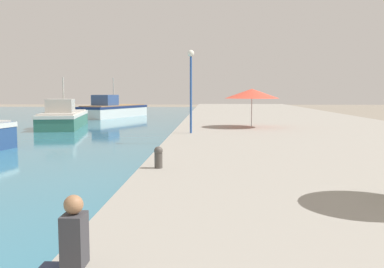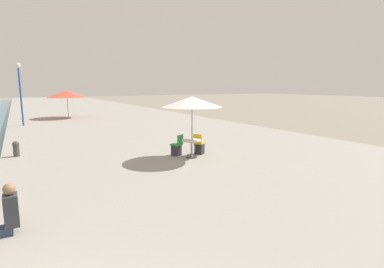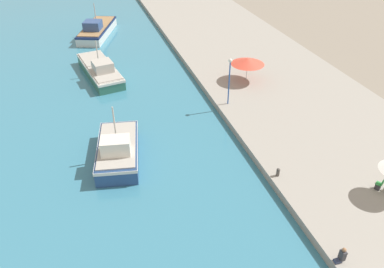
{
  "view_description": "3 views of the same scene",
  "coord_description": "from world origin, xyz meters",
  "px_view_note": "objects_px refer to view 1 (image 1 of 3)",
  "views": [
    {
      "loc": [
        2.13,
        -0.69,
        2.92
      ],
      "look_at": [
        1.5,
        14.26,
        1.45
      ],
      "focal_mm": 40.0,
      "sensor_mm": 36.0,
      "label": 1
    },
    {
      "loc": [
        0.76,
        -2.49,
        3.62
      ],
      "look_at": [
        6.86,
        7.92,
        1.65
      ],
      "focal_mm": 28.0,
      "sensor_mm": 36.0,
      "label": 2
    },
    {
      "loc": [
        -11.34,
        -6.16,
        18.11
      ],
      "look_at": [
        -4.0,
        18.0,
        1.25
      ],
      "focal_mm": 35.0,
      "sensor_mm": 36.0,
      "label": 3
    }
  ],
  "objects_px": {
    "mooring_bollard": "(158,157)",
    "cafe_umbrella_white": "(252,94)",
    "fishing_boat_far": "(113,109)",
    "person_at_quay": "(71,242)",
    "lamppost": "(191,77)",
    "fishing_boat_mid": "(64,117)"
  },
  "relations": [
    {
      "from": "fishing_boat_mid",
      "to": "person_at_quay",
      "type": "height_order",
      "value": "fishing_boat_mid"
    },
    {
      "from": "fishing_boat_mid",
      "to": "cafe_umbrella_white",
      "type": "height_order",
      "value": "fishing_boat_mid"
    },
    {
      "from": "fishing_boat_mid",
      "to": "person_at_quay",
      "type": "relative_size",
      "value": 9.58
    },
    {
      "from": "mooring_bollard",
      "to": "lamppost",
      "type": "relative_size",
      "value": 0.14
    },
    {
      "from": "fishing_boat_far",
      "to": "person_at_quay",
      "type": "relative_size",
      "value": 10.09
    },
    {
      "from": "mooring_bollard",
      "to": "person_at_quay",
      "type": "bearing_deg",
      "value": -91.07
    },
    {
      "from": "person_at_quay",
      "to": "mooring_bollard",
      "type": "relative_size",
      "value": 1.6
    },
    {
      "from": "cafe_umbrella_white",
      "to": "person_at_quay",
      "type": "height_order",
      "value": "cafe_umbrella_white"
    },
    {
      "from": "mooring_bollard",
      "to": "lamppost",
      "type": "height_order",
      "value": "lamppost"
    },
    {
      "from": "cafe_umbrella_white",
      "to": "person_at_quay",
      "type": "bearing_deg",
      "value": -100.83
    },
    {
      "from": "cafe_umbrella_white",
      "to": "mooring_bollard",
      "type": "relative_size",
      "value": 5.4
    },
    {
      "from": "cafe_umbrella_white",
      "to": "mooring_bollard",
      "type": "distance_m",
      "value": 15.91
    },
    {
      "from": "fishing_boat_far",
      "to": "person_at_quay",
      "type": "xyz_separation_m",
      "value": [
        9.48,
        -43.86,
        0.18
      ]
    },
    {
      "from": "person_at_quay",
      "to": "mooring_bollard",
      "type": "bearing_deg",
      "value": 88.93
    },
    {
      "from": "mooring_bollard",
      "to": "cafe_umbrella_white",
      "type": "bearing_deg",
      "value": 74.46
    },
    {
      "from": "mooring_bollard",
      "to": "fishing_boat_far",
      "type": "bearing_deg",
      "value": 104.88
    },
    {
      "from": "fishing_boat_far",
      "to": "mooring_bollard",
      "type": "bearing_deg",
      "value": -54.68
    },
    {
      "from": "lamppost",
      "to": "mooring_bollard",
      "type": "bearing_deg",
      "value": -92.52
    },
    {
      "from": "fishing_boat_mid",
      "to": "cafe_umbrella_white",
      "type": "distance_m",
      "value": 16.39
    },
    {
      "from": "fishing_boat_mid",
      "to": "lamppost",
      "type": "height_order",
      "value": "lamppost"
    },
    {
      "from": "fishing_boat_far",
      "to": "mooring_bollard",
      "type": "relative_size",
      "value": 16.1
    },
    {
      "from": "lamppost",
      "to": "fishing_boat_far",
      "type": "bearing_deg",
      "value": 111.84
    }
  ]
}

